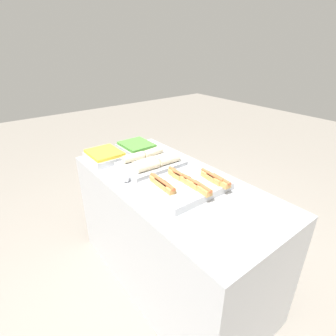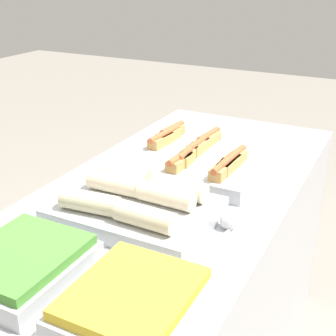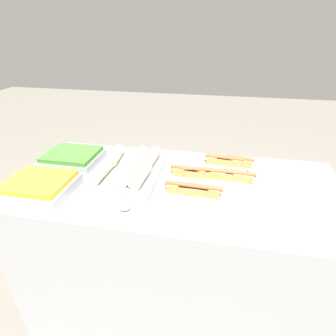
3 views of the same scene
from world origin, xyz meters
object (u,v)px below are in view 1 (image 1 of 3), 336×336
at_px(tray_wraps, 151,163).
at_px(serving_spoon_near, 125,178).
at_px(tray_side_back, 137,147).
at_px(tray_side_front, 105,156).
at_px(tray_hotdogs, 187,185).

relative_size(tray_wraps, serving_spoon_near, 2.04).
xyz_separation_m(tray_side_back, serving_spoon_near, (0.41, -0.35, -0.01)).
distance_m(tray_side_front, serving_spoon_near, 0.41).
distance_m(tray_wraps, tray_side_front, 0.41).
height_order(tray_hotdogs, tray_side_front, tray_hotdogs).
bearing_deg(serving_spoon_near, tray_side_front, 172.99).
xyz_separation_m(tray_wraps, tray_side_back, (-0.35, 0.09, -0.01)).
relative_size(tray_hotdogs, tray_wraps, 1.09).
distance_m(tray_wraps, serving_spoon_near, 0.26).
height_order(tray_side_back, serving_spoon_near, tray_side_back).
bearing_deg(serving_spoon_near, tray_side_back, 139.75).
relative_size(tray_side_front, tray_side_back, 1.00).
bearing_deg(tray_side_back, tray_hotdogs, -7.00).
distance_m(tray_wraps, tray_side_back, 0.37).
relative_size(tray_wraps, tray_side_back, 1.52).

